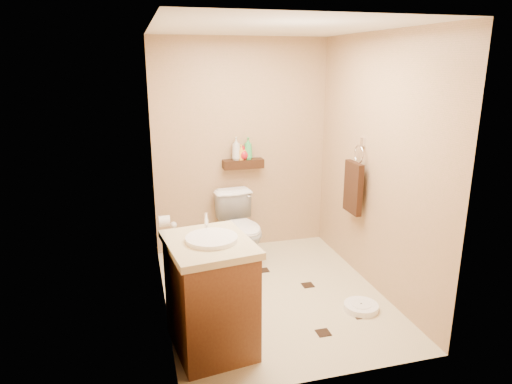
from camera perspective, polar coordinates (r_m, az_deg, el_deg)
name	(u,v)px	position (r m, az deg, el deg)	size (l,w,h in m)	color
ground	(273,294)	(4.46, 2.09, -12.60)	(2.50, 2.50, 0.00)	#C3B28F
wall_back	(241,147)	(5.21, -1.83, 5.66)	(2.00, 0.04, 2.40)	tan
wall_front	(333,216)	(2.90, 9.60, -3.02)	(2.00, 0.04, 2.40)	tan
wall_left	(159,179)	(3.86, -12.08, 1.61)	(0.04, 2.50, 2.40)	tan
wall_right	(376,165)	(4.42, 14.76, 3.27)	(0.04, 2.50, 2.40)	tan
ceiling	(276,27)	(3.92, 2.47, 19.87)	(2.00, 2.50, 0.02)	silver
wall_shelf	(243,164)	(5.17, -1.61, 3.54)	(0.46, 0.14, 0.10)	#341D0E
floor_accents	(283,296)	(4.43, 3.39, -12.82)	(1.21, 1.38, 0.01)	black
toilet	(242,228)	(5.01, -1.81, -4.57)	(0.42, 0.73, 0.75)	white
vanity	(210,294)	(3.53, -5.71, -12.51)	(0.69, 0.80, 1.02)	brown
bathroom_scale	(361,307)	(4.29, 12.99, -13.82)	(0.32, 0.32, 0.06)	white
toilet_brush	(175,246)	(5.21, -10.13, -6.61)	(0.10, 0.10, 0.43)	#19675D
towel_ring	(354,185)	(4.65, 12.11, 0.83)	(0.12, 0.30, 0.76)	silver
toilet_paper	(164,221)	(4.65, -11.40, -3.57)	(0.12, 0.11, 0.12)	white
bottle_a	(236,149)	(5.11, -2.50, 5.44)	(0.10, 0.10, 0.26)	beige
bottle_b	(241,152)	(5.13, -1.85, 5.01)	(0.08, 0.08, 0.17)	#FFAD35
bottle_c	(244,153)	(5.14, -1.57, 4.94)	(0.12, 0.12, 0.16)	red
bottle_d	(248,148)	(5.14, -1.00, 5.48)	(0.10, 0.10, 0.25)	green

